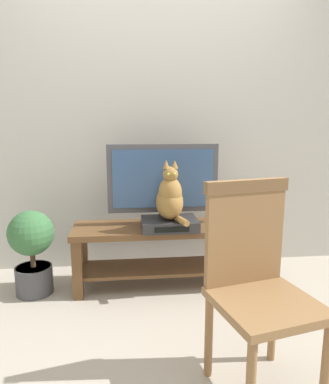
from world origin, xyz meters
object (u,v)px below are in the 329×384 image
at_px(tv, 163,181).
at_px(media_box, 169,224).
at_px(tv_stand, 164,243).
at_px(wooden_chair, 256,274).
at_px(cat, 170,198).
at_px(book_stack, 233,220).
at_px(potted_plant, 32,248).

bearing_deg(tv, media_box, -77.72).
relative_size(tv, media_box, 2.06).
bearing_deg(tv_stand, wooden_chair, -73.98).
distance_m(cat, wooden_chair, 1.04).
height_order(book_stack, potted_plant, potted_plant).
height_order(cat, potted_plant, cat).
distance_m(tv_stand, wooden_chair, 1.15).
height_order(cat, wooden_chair, cat).
xyz_separation_m(tv, potted_plant, (-0.96, -0.10, -0.45)).
relative_size(tv, cat, 1.91).
distance_m(tv, cat, 0.19).
relative_size(tv_stand, potted_plant, 2.18).
distance_m(tv, potted_plant, 1.07).
bearing_deg(cat, tv, 101.53).
distance_m(book_stack, potted_plant, 1.50).
bearing_deg(book_stack, potted_plant, -179.80).
distance_m(tv_stand, tv, 0.47).
bearing_deg(potted_plant, cat, -3.61).
height_order(media_box, book_stack, media_box).
distance_m(tv, media_box, 0.33).
bearing_deg(wooden_chair, media_box, 105.68).
relative_size(cat, book_stack, 1.83).
bearing_deg(tv_stand, media_box, -70.20).
height_order(media_box, potted_plant, potted_plant).
height_order(tv_stand, tv, tv).
bearing_deg(wooden_chair, book_stack, 78.45).
height_order(tv_stand, cat, cat).
xyz_separation_m(cat, wooden_chair, (0.28, -0.98, -0.16)).
bearing_deg(cat, potted_plant, 176.39).
distance_m(media_box, book_stack, 0.50).
bearing_deg(tv, wooden_chair, -74.75).
xyz_separation_m(tv_stand, media_box, (0.03, -0.09, 0.18)).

